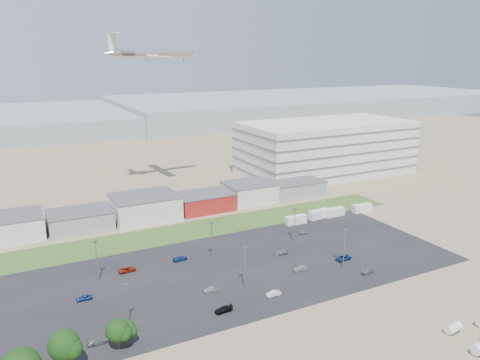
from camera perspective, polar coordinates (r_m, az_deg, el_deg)
ground at (r=109.98m, az=2.35°, el=-15.19°), size 700.00×700.00×0.00m
parking_lot at (r=127.66m, az=-0.15°, el=-10.68°), size 120.00×50.00×0.01m
grass_strip at (r=152.95m, az=-7.32°, el=-6.35°), size 160.00×16.00×0.02m
hills_backdrop at (r=410.22m, az=-14.76°, el=7.32°), size 700.00×200.00×9.00m
building_row at (r=164.71m, az=-15.22°, el=-3.73°), size 170.00×20.00×8.00m
parking_garage at (r=228.47m, az=10.40°, el=3.90°), size 80.00×40.00×25.00m
storage_tank_nw at (r=109.73m, az=24.56°, el=-16.07°), size 3.88×2.29×2.20m
box_trailer_a at (r=159.93m, az=6.82°, el=-4.85°), size 7.52×2.63×2.79m
box_trailer_b at (r=166.46m, az=9.61°, el=-4.12°), size 8.14×3.17×2.98m
box_trailer_c at (r=169.63m, az=11.43°, el=-3.86°), size 7.70×2.47×2.88m
box_trailer_d at (r=176.46m, az=14.65°, el=-3.33°), size 7.62×2.73×2.82m
tree_mid at (r=94.30m, az=-20.65°, el=-18.62°), size 6.03×6.03×9.04m
tree_right at (r=97.16m, az=-14.68°, el=-17.58°), size 4.96×4.96×7.44m
tree_near at (r=98.86m, az=-13.66°, el=-17.43°), size 3.91×3.91×5.87m
lightpole_front_l at (r=103.85m, az=-13.61°, el=-14.59°), size 1.11×0.46×9.46m
lightpole_front_m at (r=115.25m, az=0.59°, el=-10.65°), size 1.28×0.53×10.84m
lightpole_front_r at (r=129.31m, az=12.59°, el=-8.12°), size 1.26×0.52×10.70m
lightpole_back_l at (r=123.97m, az=-17.06°, el=-9.45°), size 1.27×0.53×10.81m
lightpole_back_m at (r=130.57m, az=-3.45°, el=-7.48°), size 1.29×0.54×10.96m
lightpole_back_r at (r=143.54m, az=6.68°, el=-5.52°), size 1.25×0.52×10.61m
airliner at (r=193.94m, az=-10.48°, el=14.92°), size 41.83×30.02×11.82m
parked_car_0 at (r=135.09m, az=12.47°, el=-9.26°), size 4.78×2.45×1.29m
parked_car_1 at (r=126.96m, az=7.40°, el=-10.65°), size 3.99×1.59×1.29m
parked_car_2 at (r=128.99m, az=15.29°, el=-10.65°), size 3.94×2.01×1.29m
parked_car_3 at (r=107.79m, az=-2.01°, el=-15.49°), size 4.30×1.94×1.22m
parked_car_4 at (r=116.06m, az=-3.57°, el=-13.17°), size 3.48×1.35×1.13m
parked_car_5 at (r=117.99m, az=-18.47°, el=-13.45°), size 3.69×1.60×1.24m
parked_car_6 at (r=132.82m, az=-7.32°, el=-9.47°), size 4.30×2.05×1.21m
parked_car_8 at (r=151.86m, az=7.76°, el=-6.31°), size 3.29×1.49×1.10m
parked_car_9 at (r=128.86m, az=-13.59°, el=-10.56°), size 4.79×2.48×1.29m
parked_car_10 at (r=101.67m, az=-16.95°, el=-18.22°), size 4.44×1.86×1.28m
parked_car_12 at (r=136.07m, az=5.05°, el=-8.79°), size 4.26×2.09×1.19m
parked_car_13 at (r=114.33m, az=4.13°, el=-13.62°), size 3.67×1.29×1.21m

